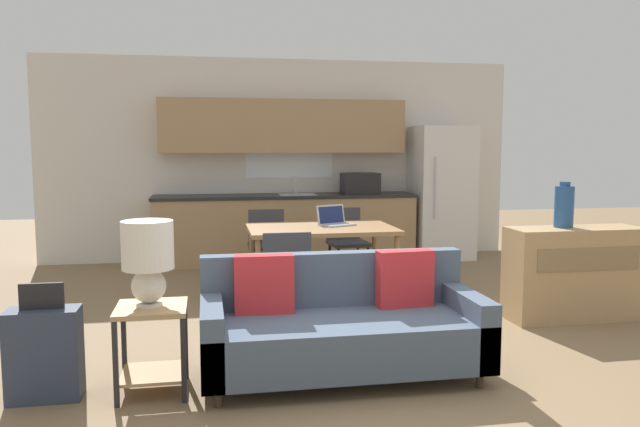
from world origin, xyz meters
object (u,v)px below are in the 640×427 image
object	(u,v)px
vase	(564,206)
dining_chair_far_right	(347,239)
dining_chair_near_left	(285,271)
dining_table	(321,233)
suitcase	(44,353)
side_table	(152,335)
table_lamp	(148,256)
laptop	(335,220)
credenza	(574,273)
dining_chair_far_left	(267,242)
refrigerator	(442,192)
couch	(340,327)

from	to	relation	value
vase	dining_chair_far_right	bearing A→B (deg)	130.62
dining_chair_far_right	dining_chair_near_left	xyz separation A→B (m)	(-0.91, -1.65, 0.00)
dining_table	suitcase	world-z (taller)	dining_table
dining_chair_near_left	suitcase	world-z (taller)	dining_chair_near_left
side_table	dining_chair_far_right	world-z (taller)	dining_chair_far_right
dining_table	table_lamp	world-z (taller)	table_lamp
side_table	table_lamp	bearing A→B (deg)	144.26
vase	laptop	xyz separation A→B (m)	(-1.85, 1.10, -0.22)
side_table	credenza	world-z (taller)	credenza
table_lamp	dining_chair_far_right	bearing A→B (deg)	56.48
dining_chair_far_right	dining_chair_far_left	size ratio (longest dim) A/B	1.00
credenza	vase	distance (m)	0.61
refrigerator	couch	world-z (taller)	refrigerator
refrigerator	table_lamp	xyz separation A→B (m)	(-3.54, -4.18, -0.03)
side_table	dining_chair_near_left	distance (m)	1.61
table_lamp	credenza	world-z (taller)	table_lamp
side_table	laptop	distance (m)	2.76
vase	dining_chair_near_left	world-z (taller)	vase
credenza	vase	size ratio (longest dim) A/B	2.96
laptop	dining_chair_near_left	bearing A→B (deg)	-146.18
refrigerator	dining_chair_far_right	size ratio (longest dim) A/B	2.17
credenza	suitcase	size ratio (longest dim) A/B	1.66
dining_chair_near_left	side_table	bearing A→B (deg)	52.00
couch	laptop	bearing A→B (deg)	79.39
side_table	credenza	size ratio (longest dim) A/B	0.46
table_lamp	dining_chair_far_left	bearing A→B (deg)	70.58
dining_chair_far_left	couch	bearing A→B (deg)	-83.68
laptop	refrigerator	bearing A→B (deg)	23.43
refrigerator	laptop	size ratio (longest dim) A/B	4.59
dining_chair_near_left	dining_chair_far_left	bearing A→B (deg)	-89.62
suitcase	dining_table	bearing A→B (deg)	44.61
couch	dining_chair_near_left	size ratio (longest dim) A/B	2.23
couch	dining_chair_far_left	distance (m)	2.79
refrigerator	dining_table	bearing A→B (deg)	-134.53
dining_chair_far_right	dining_chair_far_left	distance (m)	0.91
table_lamp	credenza	distance (m)	3.76
side_table	credenza	xyz separation A→B (m)	(3.57, 1.06, 0.04)
dining_table	dining_chair_near_left	size ratio (longest dim) A/B	1.72
dining_table	dining_chair_near_left	distance (m)	0.96
dining_chair_near_left	dining_chair_far_left	distance (m)	1.62
refrigerator	dining_chair_near_left	size ratio (longest dim) A/B	2.17
dining_chair_far_right	vase	bearing A→B (deg)	-54.54
side_table	refrigerator	bearing A→B (deg)	49.84
couch	dining_chair_far_right	size ratio (longest dim) A/B	2.23
vase	couch	bearing A→B (deg)	-156.16
credenza	couch	bearing A→B (deg)	-157.90
refrigerator	dining_chair_far_left	world-z (taller)	refrigerator
couch	vase	world-z (taller)	vase
laptop	suitcase	size ratio (longest dim) A/B	0.54
couch	dining_chair_far_left	bearing A→B (deg)	94.65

